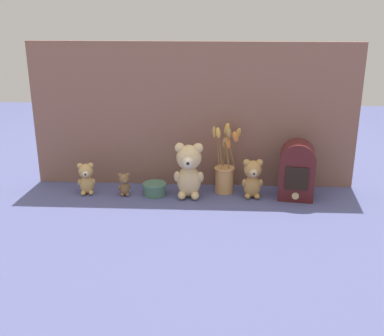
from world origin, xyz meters
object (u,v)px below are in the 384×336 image
teddy_bear_large (189,169)px  teddy_bear_tiny (124,184)px  vintage_radio (297,169)px  teddy_bear_small (86,178)px  teddy_bear_medium (253,178)px  flower_vase (225,171)px  decorative_tin_tall (155,189)px

teddy_bear_large → teddy_bear_tiny: size_ratio=2.37×
vintage_radio → teddy_bear_large: bearing=-178.1°
teddy_bear_large → teddy_bear_small: size_ratio=1.70×
teddy_bear_tiny → teddy_bear_medium: bearing=0.7°
teddy_bear_medium → flower_vase: size_ratio=0.56×
teddy_bear_large → flower_vase: size_ratio=0.79×
teddy_bear_tiny → teddy_bear_large: bearing=-0.5°
teddy_bear_medium → flower_vase: bearing=155.7°
teddy_bear_tiny → vintage_radio: 0.77m
vintage_radio → decorative_tin_tall: bearing=-179.8°
vintage_radio → decorative_tin_tall: (-0.63, -0.00, -0.11)m
teddy_bear_large → vintage_radio: size_ratio=0.96×
teddy_bear_medium → teddy_bear_small: size_ratio=1.21×
teddy_bear_tiny → flower_vase: 0.46m
teddy_bear_medium → teddy_bear_tiny: 0.58m
decorative_tin_tall → flower_vase: bearing=9.0°
teddy_bear_large → teddy_bear_tiny: bearing=179.5°
teddy_bear_medium → vintage_radio: 0.20m
flower_vase → decorative_tin_tall: bearing=-171.0°
decorative_tin_tall → teddy_bear_large: bearing=-5.0°
teddy_bear_small → decorative_tin_tall: teddy_bear_small is taller
teddy_bear_tiny → flower_vase: bearing=7.7°
teddy_bear_small → teddy_bear_tiny: bearing=-3.2°
teddy_bear_tiny → decorative_tin_tall: (0.14, 0.01, -0.03)m
teddy_bear_small → flower_vase: bearing=4.7°
flower_vase → vintage_radio: flower_vase is taller
teddy_bear_small → vintage_radio: 0.95m
teddy_bear_medium → flower_vase: 0.13m
flower_vase → decorative_tin_tall: size_ratio=2.98×
teddy_bear_large → flower_vase: bearing=21.8°
teddy_bear_medium → vintage_radio: bearing=2.0°
teddy_bear_small → teddy_bear_large: bearing=-1.5°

